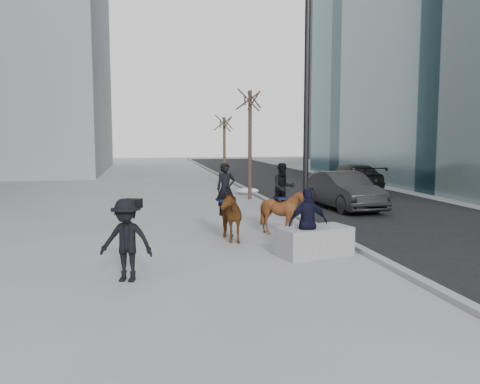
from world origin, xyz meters
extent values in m
plane|color=gray|center=(0.00, 0.00, 0.00)|extent=(120.00, 120.00, 0.00)
cube|color=black|center=(7.00, 10.00, 0.01)|extent=(8.00, 90.00, 0.01)
cube|color=gray|center=(3.00, 10.00, 0.06)|extent=(0.25, 90.00, 0.12)
cube|color=#97979A|center=(1.65, -0.39, 0.37)|extent=(2.02, 1.36, 0.74)
imported|color=black|center=(5.56, 7.36, 0.78)|extent=(2.09, 4.88, 1.56)
imported|color=black|center=(8.80, 14.09, 0.75)|extent=(2.18, 5.19, 1.50)
imported|color=#532A10|center=(-0.26, 1.94, 0.74)|extent=(1.00, 1.84, 1.48)
imported|color=black|center=(-0.26, 2.09, 1.49)|extent=(0.61, 0.44, 1.55)
cube|color=#0E1333|center=(-0.26, 2.09, 1.17)|extent=(0.54, 0.61, 0.06)
imported|color=#481E0E|center=(1.59, 2.32, 0.73)|extent=(1.28, 1.42, 1.46)
imported|color=black|center=(1.59, 2.47, 1.46)|extent=(0.79, 0.64, 1.52)
cube|color=#0D1533|center=(1.59, 2.47, 1.15)|extent=(0.53, 0.60, 0.06)
imported|color=black|center=(1.40, -0.57, 0.88)|extent=(1.06, 0.50, 1.75)
cylinder|color=#ED550D|center=(1.35, -0.02, 1.15)|extent=(0.04, 0.18, 0.07)
imported|color=black|center=(-3.00, -1.87, 0.88)|extent=(1.28, 0.98, 1.75)
cube|color=black|center=(-2.85, -1.62, 1.62)|extent=(0.41, 0.32, 0.20)
cylinder|color=black|center=(2.60, 3.37, 4.50)|extent=(0.18, 0.18, 9.00)
ellipsoid|color=silver|center=(2.70, 7.86, 0.15)|extent=(1.15, 0.73, 0.29)
ellipsoid|color=silver|center=(2.70, 13.56, 0.16)|extent=(1.25, 0.80, 0.32)
camera|label=1|loc=(-2.58, -12.58, 3.05)|focal=38.00mm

